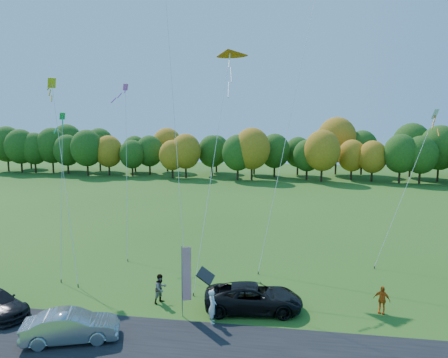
% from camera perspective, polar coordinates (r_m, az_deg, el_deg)
% --- Properties ---
extents(ground, '(160.00, 160.00, 0.00)m').
position_cam_1_polar(ground, '(26.32, -2.24, -17.20)').
color(ground, '#295616').
extents(asphalt_strip, '(90.00, 6.00, 0.01)m').
position_cam_1_polar(asphalt_strip, '(22.86, -4.41, -21.43)').
color(asphalt_strip, black).
rests_on(asphalt_strip, ground).
extents(tree_line, '(116.00, 12.00, 10.00)m').
position_cam_1_polar(tree_line, '(79.21, 5.81, 0.06)').
color(tree_line, '#1E4711').
rests_on(tree_line, ground).
extents(black_suv, '(5.98, 3.31, 1.59)m').
position_cam_1_polar(black_suv, '(26.44, 3.89, -15.20)').
color(black_suv, black).
rests_on(black_suv, ground).
extents(silver_sedan, '(4.99, 3.16, 1.55)m').
position_cam_1_polar(silver_sedan, '(24.49, -19.37, -17.72)').
color(silver_sedan, '#9C9DA1').
rests_on(silver_sedan, ground).
extents(person_tailgate_a, '(0.58, 0.76, 1.87)m').
position_cam_1_polar(person_tailgate_a, '(24.98, -1.52, -16.30)').
color(person_tailgate_a, white).
rests_on(person_tailgate_a, ground).
extents(person_tailgate_b, '(1.04, 1.10, 1.79)m').
position_cam_1_polar(person_tailgate_b, '(27.63, -8.27, -13.97)').
color(person_tailgate_b, gray).
rests_on(person_tailgate_b, ground).
extents(person_east, '(1.03, 0.76, 1.62)m').
position_cam_1_polar(person_east, '(27.62, 19.91, -14.60)').
color(person_east, orange).
rests_on(person_east, ground).
extents(feather_flag, '(0.52, 0.25, 4.15)m').
position_cam_1_polar(feather_flag, '(25.18, -5.05, -12.16)').
color(feather_flag, '#999999').
rests_on(feather_flag, ground).
extents(kite_delta_blue, '(6.21, 11.93, 30.27)m').
position_cam_1_polar(kite_delta_blue, '(35.12, -6.94, 13.66)').
color(kite_delta_blue, '#4C3F33').
rests_on(kite_delta_blue, ground).
extents(kite_parafoil_orange, '(6.46, 12.46, 27.31)m').
position_cam_1_polar(kite_parafoil_orange, '(36.10, 9.45, 11.64)').
color(kite_parafoil_orange, '#4C3F33').
rests_on(kite_parafoil_orange, ground).
extents(kite_delta_red, '(2.69, 10.81, 17.76)m').
position_cam_1_polar(kite_delta_red, '(31.59, -1.08, 4.38)').
color(kite_delta_red, '#4C3F33').
rests_on(kite_delta_red, ground).
extents(kite_diamond_yellow, '(5.29, 6.64, 14.58)m').
position_cam_1_polar(kite_diamond_yellow, '(33.44, -20.20, 0.37)').
color(kite_diamond_yellow, '#4C3F33').
rests_on(kite_diamond_yellow, ground).
extents(kite_diamond_green, '(2.05, 4.55, 11.78)m').
position_cam_1_polar(kite_diamond_green, '(33.32, -20.44, -1.78)').
color(kite_diamond_green, '#4C3F33').
rests_on(kite_diamond_green, ground).
extents(kite_diamond_white, '(5.56, 5.30, 12.25)m').
position_cam_1_polar(kite_diamond_white, '(36.38, 22.69, -1.01)').
color(kite_diamond_white, '#4C3F33').
rests_on(kite_diamond_white, ground).
extents(kite_diamond_pink, '(3.21, 7.85, 14.47)m').
position_cam_1_polar(kite_diamond_pink, '(37.89, -12.61, 1.64)').
color(kite_diamond_pink, '#4C3F33').
rests_on(kite_diamond_pink, ground).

